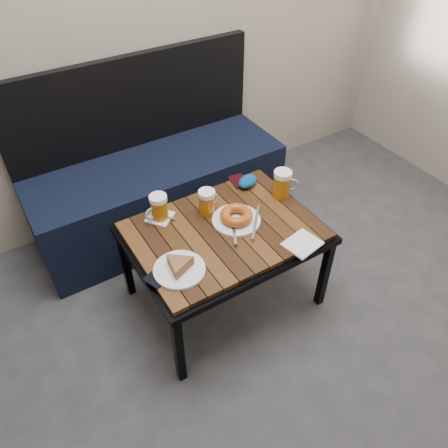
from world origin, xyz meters
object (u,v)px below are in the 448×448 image
passport_navy (160,276)px  plate_pie (179,267)px  cafe_table (224,236)px  passport_burgundy (239,181)px  plate_bagel (236,217)px  knit_pouch (248,181)px  bench (157,186)px  beer_mug_centre (207,202)px  beer_mug_left (159,208)px  beer_mug_right (282,184)px

passport_navy → plate_pie: bearing=57.8°
cafe_table → passport_burgundy: passport_burgundy is taller
plate_bagel → knit_pouch: (0.19, 0.20, 0.00)m
knit_pouch → passport_burgundy: bearing=109.0°
plate_pie → passport_burgundy: bearing=35.5°
plate_pie → plate_bagel: (0.35, 0.13, 0.00)m
bench → plate_bagel: 0.72m
beer_mug_centre → knit_pouch: bearing=-4.3°
bench → plate_pie: size_ratio=6.71×
beer_mug_centre → passport_burgundy: 0.29m
cafe_table → beer_mug_centre: (-0.00, 0.14, 0.11)m
beer_mug_left → beer_mug_centre: beer_mug_left is taller
bench → cafe_table: bearing=-88.3°
beer_mug_right → knit_pouch: bearing=146.0°
plate_bagel → passport_burgundy: (0.18, 0.25, -0.02)m
beer_mug_centre → passport_navy: size_ratio=1.07×
knit_pouch → bench: bearing=120.7°
beer_mug_right → beer_mug_left: bearing=-171.6°
bench → passport_burgundy: 0.55m
cafe_table → passport_navy: size_ratio=7.35×
knit_pouch → beer_mug_right: bearing=-57.2°
plate_bagel → bench: bearing=97.8°
plate_pie → knit_pouch: plate_pie is taller
bench → beer_mug_centre: (0.02, -0.56, 0.26)m
cafe_table → beer_mug_centre: beer_mug_centre is taller
beer_mug_right → plate_bagel: size_ratio=0.52×
bench → plate_pie: (-0.26, -0.81, 0.22)m
beer_mug_right → passport_navy: (-0.72, -0.16, -0.07)m
passport_navy → bench: bearing=136.9°
beer_mug_right → passport_burgundy: size_ratio=1.27×
passport_navy → knit_pouch: size_ratio=0.99×
beer_mug_left → plate_bagel: bearing=135.4°
passport_navy → cafe_table: bearing=85.8°
bench → passport_navy: 0.89m
beer_mug_right → passport_burgundy: 0.24m
beer_mug_left → beer_mug_right: (0.57, -0.15, 0.00)m
beer_mug_left → passport_navy: beer_mug_left is taller
beer_mug_left → passport_burgundy: (0.46, 0.05, -0.06)m
bench → beer_mug_right: size_ratio=10.29×
beer_mug_left → bench: bearing=-120.7°
bench → knit_pouch: 0.61m
cafe_table → knit_pouch: (0.27, 0.21, 0.07)m
knit_pouch → cafe_table: bearing=-141.9°
bench → beer_mug_left: bench is taller
beer_mug_left → passport_burgundy: size_ratio=1.19×
plate_pie → beer_mug_left: bearing=77.6°
passport_navy → passport_burgundy: bearing=100.7°
beer_mug_left → passport_navy: bearing=55.2°
beer_mug_right → passport_navy: size_ratio=1.19×
beer_mug_left → plate_bagel: size_ratio=0.48×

